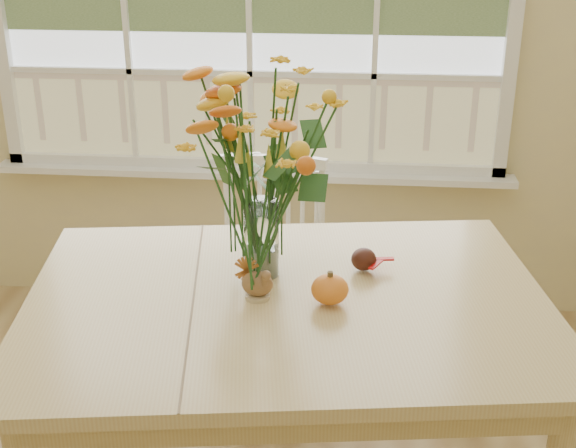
{
  "coord_description": "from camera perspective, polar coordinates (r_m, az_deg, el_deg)",
  "views": [
    {
      "loc": [
        0.49,
        -1.17,
        1.87
      ],
      "look_at": [
        0.3,
        0.8,
        1.03
      ],
      "focal_mm": 48.0,
      "sensor_mm": 36.0,
      "label": 1
    }
  ],
  "objects": [
    {
      "name": "flower_vase",
      "position": [
        2.23,
        -2.06,
        4.47
      ],
      "size": [
        0.5,
        0.5,
        0.59
      ],
      "color": "white",
      "rests_on": "dining_table"
    },
    {
      "name": "pumpkin",
      "position": [
        2.18,
        3.11,
        -4.96
      ],
      "size": [
        0.11,
        0.11,
        0.08
      ],
      "primitive_type": "ellipsoid",
      "color": "#D35C18",
      "rests_on": "dining_table"
    },
    {
      "name": "turkey_figurine",
      "position": [
        2.21,
        -2.29,
        -4.45
      ],
      "size": [
        0.1,
        0.07,
        0.11
      ],
      "rotation": [
        0.0,
        0.0,
        -0.08
      ],
      "color": "#CCB78C",
      "rests_on": "dining_table"
    },
    {
      "name": "wall_back",
      "position": [
        3.5,
        -2.8,
        14.41
      ],
      "size": [
        4.0,
        0.02,
        2.7
      ],
      "primitive_type": "cube",
      "color": "beige",
      "rests_on": "floor"
    },
    {
      "name": "windsor_chair",
      "position": [
        3.11,
        -1.27,
        -2.85
      ],
      "size": [
        0.44,
        0.42,
        0.92
      ],
      "rotation": [
        0.0,
        0.0,
        -0.04
      ],
      "color": "white",
      "rests_on": "floor"
    },
    {
      "name": "dark_gourd",
      "position": [
        2.38,
        5.63,
        -2.7
      ],
      "size": [
        0.13,
        0.11,
        0.07
      ],
      "color": "#38160F",
      "rests_on": "dining_table"
    },
    {
      "name": "dining_table",
      "position": [
        2.28,
        -0.05,
        -7.43
      ],
      "size": [
        1.65,
        1.28,
        0.81
      ],
      "rotation": [
        0.0,
        0.0,
        0.14
      ],
      "color": "tan",
      "rests_on": "floor"
    }
  ]
}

